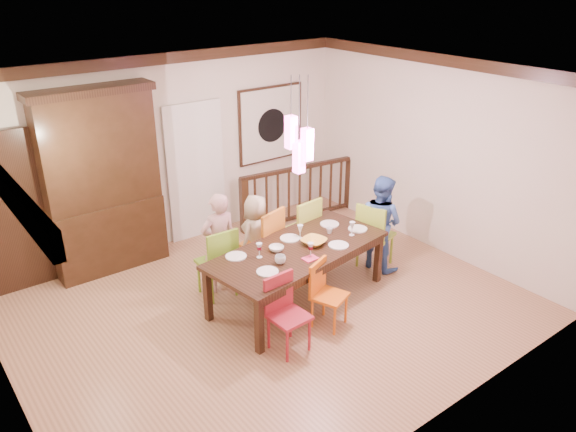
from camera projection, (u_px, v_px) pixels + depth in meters
floor at (271, 308)px, 7.17m from camera, size 6.00×6.00×0.00m
ceiling at (268, 78)px, 5.98m from camera, size 6.00×6.00×0.00m
wall_back at (172, 152)px, 8.39m from camera, size 6.00×0.00×6.00m
wall_right at (435, 155)px, 8.24m from camera, size 0.00×5.00×5.00m
crown_molding at (268, 86)px, 6.02m from camera, size 6.00×5.00×0.16m
panel_door at (7, 218)px, 7.18m from camera, size 1.04×0.07×2.24m
white_doorway at (196, 173)px, 8.72m from camera, size 0.97×0.05×2.22m
painting at (271, 124)px, 9.30m from camera, size 1.25×0.06×1.25m
pendant_cluster at (299, 144)px, 6.51m from camera, size 0.27×0.21×1.14m
dining_table at (298, 253)px, 7.09m from camera, size 2.50×1.40×0.75m
chair_far_left at (216, 256)px, 7.26m from camera, size 0.45×0.45×0.98m
chair_far_mid at (261, 238)px, 7.68m from camera, size 0.58×0.58×1.04m
chair_far_right at (299, 226)px, 8.04m from camera, size 0.51×0.51×1.03m
chair_near_left at (289, 311)px, 6.20m from camera, size 0.42×0.42×0.89m
chair_near_mid at (330, 291)px, 6.65m from camera, size 0.48×0.48×0.83m
chair_end_right at (376, 230)px, 7.98m from camera, size 0.56×0.56×0.99m
china_hutch at (102, 182)px, 7.65m from camera, size 1.64×0.46×2.59m
balustrade at (300, 192)px, 9.49m from camera, size 2.23×0.35×0.96m
person_far_left at (219, 243)px, 7.32m from camera, size 0.52×0.36×1.38m
person_far_mid at (256, 235)px, 7.77m from camera, size 0.67×0.55×1.17m
person_end_right at (380, 222)px, 7.90m from camera, size 0.61×0.73×1.39m
serving_bowl at (314, 242)px, 7.14m from camera, size 0.38×0.38×0.08m
small_bowl at (276, 249)px, 6.98m from camera, size 0.22×0.22×0.06m
cup_left at (280, 260)px, 6.67m from camera, size 0.15×0.15×0.10m
cup_right at (329, 230)px, 7.43m from camera, size 0.09×0.09×0.08m
plate_far_left at (236, 256)px, 6.84m from camera, size 0.26×0.26×0.01m
plate_far_mid at (290, 238)px, 7.29m from camera, size 0.26×0.26×0.01m
plate_far_right at (330, 224)px, 7.70m from camera, size 0.26×0.26×0.01m
plate_near_left at (267, 272)px, 6.50m from camera, size 0.26×0.26×0.01m
plate_near_mid at (338, 245)px, 7.11m from camera, size 0.26×0.26×0.01m
plate_end_right at (358, 229)px, 7.56m from camera, size 0.26×0.26×0.01m
wine_glass_a at (259, 250)px, 6.80m from camera, size 0.08×0.08×0.19m
wine_glass_b at (300, 232)px, 7.27m from camera, size 0.08×0.08×0.19m
wine_glass_c at (311, 250)px, 6.80m from camera, size 0.08×0.08×0.19m
wine_glass_d at (352, 229)px, 7.36m from camera, size 0.08×0.08×0.19m
napkin at (310, 259)px, 6.79m from camera, size 0.18×0.14×0.01m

